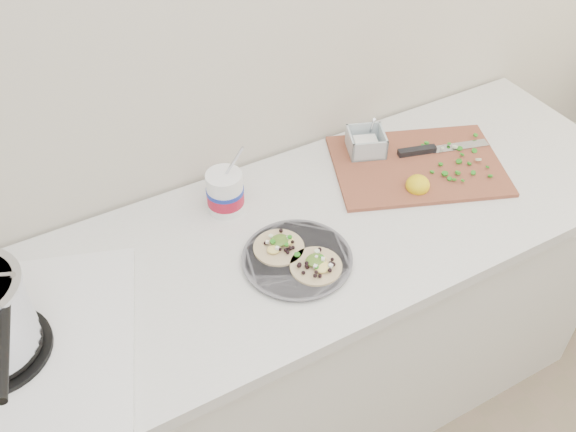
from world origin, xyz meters
TOP-DOWN VIEW (x-y plane):
  - counter at (0.00, 1.43)m, footprint 2.44×0.66m
  - taco_plate at (0.15, 1.33)m, footprint 0.28×0.28m
  - tub at (0.08, 1.60)m, footprint 0.10×0.10m
  - cutboard at (0.64, 1.50)m, footprint 0.57×0.49m

SIDE VIEW (x-z plane):
  - counter at x=0.00m, z-range 0.00..0.90m
  - taco_plate at x=0.15m, z-range 0.90..0.94m
  - cutboard at x=0.64m, z-range 0.88..0.96m
  - tub at x=0.08m, z-range 0.86..1.08m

